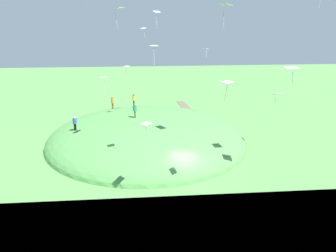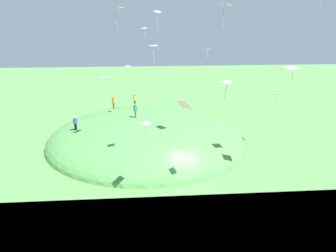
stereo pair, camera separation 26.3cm
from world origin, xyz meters
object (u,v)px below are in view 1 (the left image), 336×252
at_px(kite_6, 146,125).
at_px(kite_7, 225,6).
at_px(person_walking_path, 75,122).
at_px(kite_0, 278,94).
at_px(kite_8, 154,47).
at_px(person_on_hilltop, 112,101).
at_px(kite_9, 143,29).
at_px(person_with_child, 134,98).
at_px(kite_13, 157,13).
at_px(kite_5, 127,67).
at_px(kite_1, 205,49).
at_px(person_near_shore, 135,109).
at_px(kite_2, 119,10).
at_px(kite_14, 227,83).
at_px(kite_12, 104,78).
at_px(kite_3, 292,68).

relative_size(kite_6, kite_7, 0.73).
distance_m(person_walking_path, kite_6, 16.02).
height_order(kite_0, kite_8, kite_8).
distance_m(person_on_hilltop, kite_9, 11.32).
distance_m(person_with_child, kite_13, 15.08).
height_order(person_on_hilltop, kite_9, kite_9).
distance_m(person_walking_path, kite_9, 14.41).
bearing_deg(kite_5, kite_6, -174.41).
bearing_deg(kite_1, person_with_child, 62.09).
distance_m(person_near_shore, kite_0, 16.55).
xyz_separation_m(kite_0, kite_2, (-3.42, 16.80, 8.72)).
xyz_separation_m(person_on_hilltop, kite_14, (-23.75, -10.11, 6.60)).
xyz_separation_m(person_on_hilltop, kite_13, (-5.41, -5.95, 11.79)).
distance_m(person_near_shore, person_with_child, 10.82).
bearing_deg(kite_2, kite_8, -143.11).
height_order(person_with_child, kite_12, kite_12).
relative_size(person_with_child, person_on_hilltop, 1.03).
xyz_separation_m(person_near_shore, person_walking_path, (-1.69, 6.92, -0.91)).
xyz_separation_m(kite_0, kite_1, (10.64, 6.11, 3.95)).
xyz_separation_m(kite_1, kite_6, (-20.94, 8.60, -3.99)).
distance_m(person_with_child, person_on_hilltop, 4.25).
relative_size(person_with_child, kite_12, 0.91).
distance_m(kite_7, kite_8, 7.72).
distance_m(kite_1, kite_9, 8.64).
relative_size(kite_3, kite_9, 1.01).
bearing_deg(person_on_hilltop, person_with_child, -118.95).
xyz_separation_m(kite_13, kite_14, (-18.34, -4.16, -5.19)).
bearing_deg(kite_12, kite_8, -162.55).
bearing_deg(kite_8, kite_5, 9.98).
relative_size(person_near_shore, person_walking_path, 1.06).
relative_size(kite_2, kite_12, 1.07).
bearing_deg(kite_13, kite_3, -146.25).
bearing_deg(kite_1, person_walking_path, 114.23).
bearing_deg(kite_9, kite_2, 168.75).
bearing_deg(kite_6, person_on_hilltop, 9.74).
bearing_deg(kite_0, kite_7, 122.15).
distance_m(kite_8, kite_9, 16.73).
bearing_deg(person_on_hilltop, kite_13, 153.27).
height_order(person_near_shore, kite_9, kite_9).
bearing_deg(kite_7, kite_5, 37.30).
distance_m(kite_0, kite_14, 14.37).
distance_m(person_on_hilltop, kite_14, 26.64).
bearing_deg(kite_5, kite_7, -142.70).
relative_size(kite_5, kite_9, 1.24).
xyz_separation_m(kite_7, kite_13, (11.95, 5.27, -0.56)).
xyz_separation_m(kite_5, kite_8, (-14.41, -2.54, 3.58)).
height_order(person_near_shore, person_on_hilltop, person_near_shore).
bearing_deg(kite_9, person_walking_path, 126.67).
bearing_deg(kite_1, kite_5, 108.85).
relative_size(person_with_child, kite_2, 0.86).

